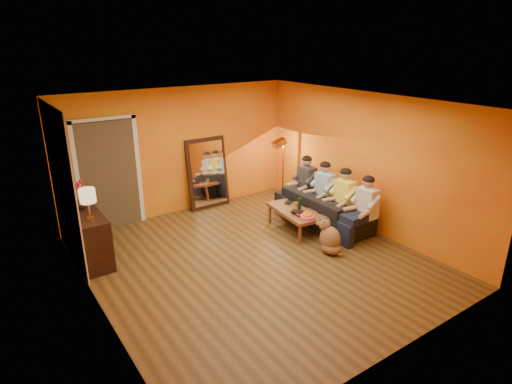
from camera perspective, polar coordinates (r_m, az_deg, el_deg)
room_shell at (r=6.98m, az=-1.76°, el=1.47°), size 5.00×5.50×2.60m
white_accent at (r=7.37m, az=-24.39°, el=0.66°), size 0.02×1.90×2.58m
doorway_recess at (r=8.65m, az=-19.23°, el=2.26°), size 1.06×0.30×2.10m
door_jamb_left at (r=8.42m, az=-22.70°, el=1.35°), size 0.08×0.06×2.20m
door_jamb_right at (r=8.69m, az=-15.42°, el=2.75°), size 0.08×0.06×2.20m
door_header at (r=8.29m, az=-19.83°, el=9.12°), size 1.22×0.06×0.08m
mirror_frame at (r=9.27m, az=-6.48°, el=2.52°), size 0.92×0.27×1.51m
mirror_glass at (r=9.23m, az=-6.37°, el=2.46°), size 0.78×0.21×1.35m
sideboard at (r=7.54m, az=-21.33°, el=-5.69°), size 0.44×1.18×0.85m
table_lamp at (r=7.01m, az=-21.41°, el=-1.56°), size 0.24×0.24×0.51m
sofa at (r=8.63m, az=8.85°, el=-2.10°), size 2.11×0.83×0.62m
coffee_table at (r=8.26m, az=5.25°, el=-3.72°), size 0.77×1.29×0.42m
floor_lamp at (r=9.48m, az=3.60°, el=2.75°), size 0.32×0.27×1.44m
dog at (r=7.46m, az=9.86°, el=-5.83°), size 0.36×0.53×0.61m
person_far_left at (r=7.97m, az=14.54°, el=-2.06°), size 0.70×0.44×1.22m
person_mid_left at (r=8.31m, az=11.72°, el=-0.92°), size 0.70×0.44×1.22m
person_mid_right at (r=8.67m, az=9.13°, el=0.13°), size 0.70×0.44×1.22m
person_far_right at (r=9.06m, az=6.75°, el=1.10°), size 0.70×0.44×1.22m
fruit_bowl at (r=7.77m, az=6.87°, el=-3.01°), size 0.26×0.26×0.16m
wine_bottle at (r=8.11m, az=5.83°, el=-1.39°), size 0.07×0.07×0.31m
tumbler at (r=8.32m, az=5.42°, el=-1.66°), size 0.11×0.11×0.08m
laptop at (r=8.53m, az=4.73°, el=-1.30°), size 0.37×0.34×0.02m
book_lower at (r=7.92m, az=5.22°, el=-3.02°), size 0.19×0.25×0.02m
book_mid at (r=7.93m, az=5.23°, el=-2.84°), size 0.23×0.27×0.02m
book_upper at (r=7.90m, az=5.28°, el=-2.78°), size 0.23×0.25×0.02m
vase at (r=7.57m, az=-22.30°, el=-1.36°), size 0.20×0.20×0.21m
flowers at (r=7.48m, az=-22.56°, el=0.58°), size 0.17×0.17×0.51m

